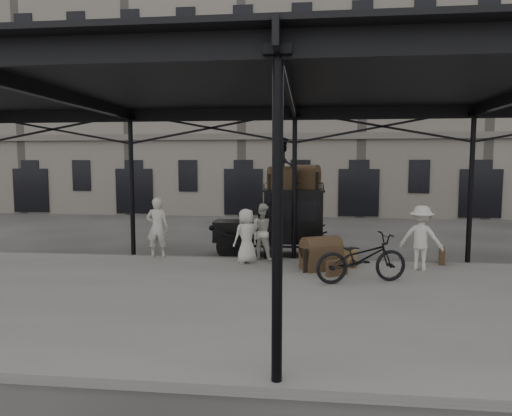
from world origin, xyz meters
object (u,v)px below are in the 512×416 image
Objects in this scene: bicycle at (361,258)px; steamer_trunk_platform at (321,256)px; taxi at (284,219)px; porter_official at (270,228)px; steamer_trunk_roof_near at (281,180)px; porter_left at (157,227)px.

bicycle is 2.21× the size of steamer_trunk_platform.
taxi is at bearing 87.45° from steamer_trunk_platform.
porter_official is 1.86× the size of steamer_trunk_platform.
porter_official is 2.34× the size of steamer_trunk_roof_near.
porter_official is 3.40m from bicycle.
taxi reaches higher than porter_official.
taxi is 1.99× the size of porter_left.
taxi is 3.99m from porter_left.
bicycle is (2.38, -2.40, -0.36)m from porter_official.
steamer_trunk_roof_near is at bearing -108.07° from taxi.
steamer_trunk_roof_near reaches higher than porter_official.
taxi reaches higher than bicycle.
porter_left is at bearing -160.53° from taxi.
taxi is 4.49× the size of steamer_trunk_roof_near.
steamer_trunk_roof_near is at bearing 14.85° from bicycle.
porter_left is 1.79× the size of steamer_trunk_platform.
steamer_trunk_platform is (1.12, -2.39, -0.68)m from taxi.
porter_left is (-3.76, -1.33, -0.14)m from taxi.
porter_left is 0.81× the size of bicycle.
porter_left is 2.25× the size of steamer_trunk_roof_near.
bicycle is at bearing 152.75° from porter_left.
bicycle is 1.56m from steamer_trunk_platform.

